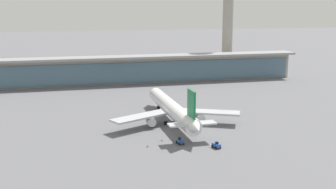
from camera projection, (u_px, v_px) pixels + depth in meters
ground_plane at (179, 124)px, 149.95m from camera, size 1200.00×1200.00×0.00m
airliner_on_stand at (173, 109)px, 150.42m from camera, size 47.46×61.57×16.43m
service_truck_near_nose_olive at (177, 112)px, 163.67m from camera, size 2.67×3.29×2.05m
service_truck_under_wing_blue at (180, 141)px, 128.15m from camera, size 2.10×3.08×2.05m
service_truck_mid_apron_blue at (216, 145)px, 124.48m from camera, size 2.30×3.17×2.05m
terminal_building at (138, 69)px, 229.55m from camera, size 183.60×12.80×15.20m
control_tower at (228, 16)px, 252.42m from camera, size 12.00×12.00×65.82m
safety_cone_alpha at (162, 140)px, 131.24m from camera, size 0.62×0.62×0.70m
safety_cone_bravo at (147, 146)px, 125.56m from camera, size 0.62×0.62×0.70m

